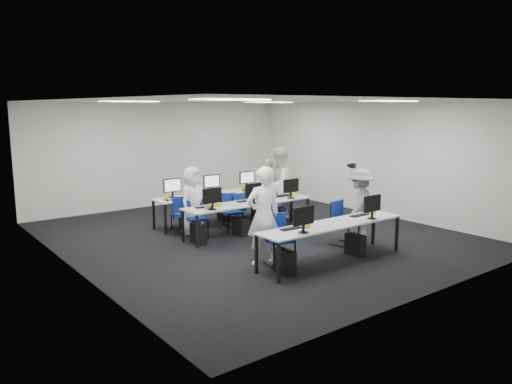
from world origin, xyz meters
TOP-DOWN VIEW (x-y plane):
  - room at (0.00, 0.00)m, footprint 9.00×9.02m
  - ceiling_panels at (0.00, 0.00)m, footprint 5.20×4.60m
  - desk_front at (0.00, -2.40)m, footprint 3.20×0.70m
  - desk_mid at (0.00, 0.20)m, footprint 3.20×0.70m
  - desk_back at (0.00, 1.60)m, footprint 3.20×0.70m
  - equipment_front at (-0.19, -2.42)m, footprint 2.51×0.41m
  - equipment_mid at (-0.19, 0.18)m, footprint 2.91×0.41m
  - equipment_back at (0.19, 1.62)m, footprint 2.91×0.41m
  - chair_0 at (-0.91, -1.95)m, footprint 0.58×0.61m
  - chair_1 at (1.04, -1.74)m, footprint 0.52×0.56m
  - chair_2 at (-1.10, 0.67)m, footprint 0.47×0.50m
  - chair_3 at (-0.15, 0.69)m, footprint 0.49×0.53m
  - chair_4 at (1.10, 0.65)m, footprint 0.42×0.45m
  - chair_5 at (-1.23, 1.15)m, footprint 0.58×0.60m
  - chair_6 at (0.14, 0.98)m, footprint 0.44×0.47m
  - chair_7 at (1.15, 1.12)m, footprint 0.56×0.58m
  - handbag at (-1.13, 0.11)m, footprint 0.36×0.31m
  - student_0 at (-1.12, -1.76)m, footprint 0.75×0.57m
  - student_1 at (1.27, 0.69)m, footprint 1.07×0.93m
  - student_2 at (-1.04, 0.92)m, footprint 0.89×0.76m
  - student_3 at (1.14, 0.97)m, footprint 0.94×0.41m
  - photographer at (1.56, -1.70)m, footprint 1.16×0.93m
  - dslr_camera at (1.49, -1.53)m, footprint 0.20×0.22m

SIDE VIEW (x-z plane):
  - chair_2 at x=-1.10m, z-range -0.15..0.66m
  - chair_4 at x=1.10m, z-range -0.15..0.67m
  - chair_6 at x=0.14m, z-range -0.15..0.68m
  - chair_3 at x=-0.15m, z-range -0.16..0.70m
  - chair_5 at x=-1.23m, z-range -0.16..0.73m
  - chair_7 at x=1.15m, z-range -0.17..0.74m
  - chair_1 at x=1.04m, z-range -0.17..0.75m
  - chair_0 at x=-0.91m, z-range -0.17..0.76m
  - equipment_mid at x=-0.19m, z-range -0.24..0.95m
  - equipment_back at x=0.19m, z-range -0.24..0.95m
  - equipment_front at x=-0.19m, z-range -0.24..0.95m
  - desk_front at x=0.00m, z-range 0.32..1.05m
  - desk_mid at x=0.00m, z-range 0.32..1.05m
  - desk_back at x=0.00m, z-range 0.32..1.05m
  - student_2 at x=-1.04m, z-range 0.00..1.55m
  - photographer at x=1.56m, z-range 0.00..1.57m
  - student_3 at x=1.14m, z-range 0.00..1.58m
  - handbag at x=-1.13m, z-range 0.73..0.98m
  - student_0 at x=-1.12m, z-range 0.00..1.82m
  - student_1 at x=1.27m, z-range 0.00..1.88m
  - room at x=0.00m, z-range 0.00..3.00m
  - dslr_camera at x=1.49m, z-range 1.57..1.67m
  - ceiling_panels at x=0.00m, z-range 2.98..2.99m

